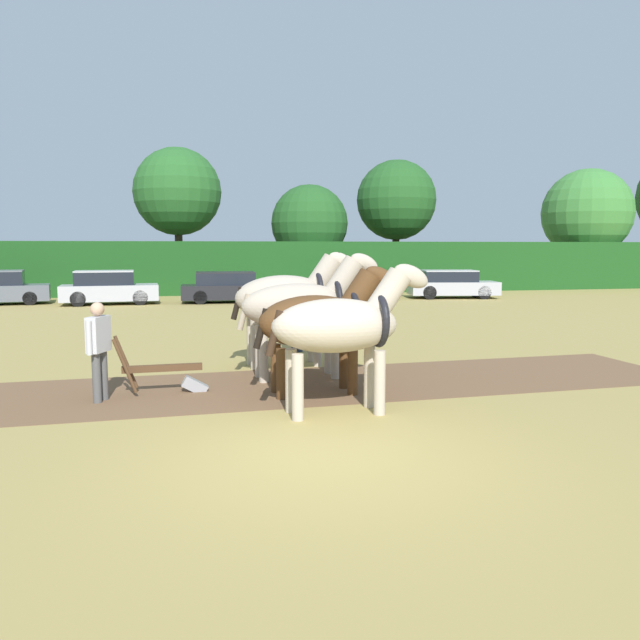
{
  "coord_description": "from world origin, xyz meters",
  "views": [
    {
      "loc": [
        -1.61,
        -7.23,
        2.57
      ],
      "look_at": [
        1.04,
        5.0,
        1.1
      ],
      "focal_mm": 35.0,
      "sensor_mm": 36.0,
      "label": 1
    }
  ],
  "objects_px": {
    "tree_right": "(587,213)",
    "parked_car_center": "(229,288)",
    "draft_horse_trail_right": "(289,298)",
    "parked_car_center_right": "(347,285)",
    "tree_center": "(309,223)",
    "parked_car_center_left": "(108,288)",
    "tree_center_right": "(396,200)",
    "draft_horse_lead_left": "(342,326)",
    "farmer_beside_team": "(297,314)",
    "farmer_at_plow": "(99,344)",
    "draft_horse_trail_left": "(303,306)",
    "draft_horse_lead_right": "(320,321)",
    "tree_center_left": "(177,192)",
    "parked_car_right": "(452,284)",
    "plow": "(170,375)"
  },
  "relations": [
    {
      "from": "tree_right",
      "to": "parked_car_center",
      "type": "relative_size",
      "value": 1.69
    },
    {
      "from": "tree_right",
      "to": "parked_car_center",
      "type": "distance_m",
      "value": 25.25
    },
    {
      "from": "draft_horse_trail_right",
      "to": "parked_car_center_right",
      "type": "height_order",
      "value": "draft_horse_trail_right"
    },
    {
      "from": "tree_center",
      "to": "parked_car_center_left",
      "type": "distance_m",
      "value": 13.47
    },
    {
      "from": "tree_center",
      "to": "parked_car_center_right",
      "type": "height_order",
      "value": "tree_center"
    },
    {
      "from": "tree_center_right",
      "to": "draft_horse_lead_left",
      "type": "bearing_deg",
      "value": -110.62
    },
    {
      "from": "parked_car_center",
      "to": "draft_horse_trail_right",
      "type": "bearing_deg",
      "value": -87.9
    },
    {
      "from": "tree_center",
      "to": "farmer_beside_team",
      "type": "height_order",
      "value": "tree_center"
    },
    {
      "from": "draft_horse_lead_left",
      "to": "parked_car_center",
      "type": "xyz_separation_m",
      "value": [
        -0.36,
        20.05,
        -0.67
      ]
    },
    {
      "from": "farmer_at_plow",
      "to": "farmer_beside_team",
      "type": "xyz_separation_m",
      "value": [
        4.07,
        4.14,
        -0.03
      ]
    },
    {
      "from": "tree_center_right",
      "to": "parked_car_center_left",
      "type": "xyz_separation_m",
      "value": [
        -16.31,
        -7.95,
        -4.7
      ]
    },
    {
      "from": "farmer_at_plow",
      "to": "parked_car_center_right",
      "type": "height_order",
      "value": "farmer_at_plow"
    },
    {
      "from": "parked_car_center",
      "to": "parked_car_center_right",
      "type": "height_order",
      "value": "parked_car_center_right"
    },
    {
      "from": "farmer_at_plow",
      "to": "parked_car_center_left",
      "type": "relative_size",
      "value": 0.39
    },
    {
      "from": "draft_horse_trail_left",
      "to": "parked_car_center",
      "type": "bearing_deg",
      "value": 88.67
    },
    {
      "from": "draft_horse_lead_right",
      "to": "farmer_at_plow",
      "type": "xyz_separation_m",
      "value": [
        -3.71,
        0.2,
        -0.32
      ]
    },
    {
      "from": "draft_horse_trail_left",
      "to": "parked_car_center_right",
      "type": "xyz_separation_m",
      "value": [
        5.49,
        17.64,
        -0.7
      ]
    },
    {
      "from": "tree_right",
      "to": "draft_horse_lead_right",
      "type": "distance_m",
      "value": 35.25
    },
    {
      "from": "parked_car_center_right",
      "to": "parked_car_center_left",
      "type": "bearing_deg",
      "value": -175.17
    },
    {
      "from": "draft_horse_lead_right",
      "to": "farmer_at_plow",
      "type": "bearing_deg",
      "value": 174.76
    },
    {
      "from": "tree_center_left",
      "to": "parked_car_right",
      "type": "height_order",
      "value": "tree_center_left"
    },
    {
      "from": "tree_center_right",
      "to": "parked_car_center_left",
      "type": "relative_size",
      "value": 1.84
    },
    {
      "from": "draft_horse_lead_left",
      "to": "farmer_beside_team",
      "type": "xyz_separation_m",
      "value": [
        0.3,
        5.7,
        -0.43
      ]
    },
    {
      "from": "draft_horse_trail_left",
      "to": "plow",
      "type": "bearing_deg",
      "value": -165.15
    },
    {
      "from": "draft_horse_trail_right",
      "to": "farmer_beside_team",
      "type": "bearing_deg",
      "value": 71.73
    },
    {
      "from": "draft_horse_trail_left",
      "to": "parked_car_center_right",
      "type": "bearing_deg",
      "value": 70.5
    },
    {
      "from": "tree_center_left",
      "to": "parked_car_right",
      "type": "distance_m",
      "value": 16.36
    },
    {
      "from": "tree_center",
      "to": "tree_center_right",
      "type": "bearing_deg",
      "value": 4.7
    },
    {
      "from": "tree_center_left",
      "to": "plow",
      "type": "bearing_deg",
      "value": -89.96
    },
    {
      "from": "tree_center",
      "to": "parked_car_right",
      "type": "bearing_deg",
      "value": -51.96
    },
    {
      "from": "tree_center_left",
      "to": "tree_right",
      "type": "distance_m",
      "value": 26.12
    },
    {
      "from": "draft_horse_lead_left",
      "to": "draft_horse_lead_right",
      "type": "xyz_separation_m",
      "value": [
        -0.06,
        1.36,
        -0.08
      ]
    },
    {
      "from": "draft_horse_trail_right",
      "to": "parked_car_center",
      "type": "bearing_deg",
      "value": 88.52
    },
    {
      "from": "tree_center",
      "to": "parked_car_right",
      "type": "xyz_separation_m",
      "value": [
        5.85,
        -7.47,
        -3.27
      ]
    },
    {
      "from": "tree_center_right",
      "to": "draft_horse_trail_left",
      "type": "xyz_separation_m",
      "value": [
        -10.67,
        -25.37,
        -4.01
      ]
    },
    {
      "from": "tree_center",
      "to": "farmer_beside_team",
      "type": "relative_size",
      "value": 3.85
    },
    {
      "from": "parked_car_center",
      "to": "parked_car_center_right",
      "type": "distance_m",
      "value": 5.77
    },
    {
      "from": "tree_center_left",
      "to": "draft_horse_trail_right",
      "type": "xyz_separation_m",
      "value": [
        2.5,
        -23.87,
        -4.22
      ]
    },
    {
      "from": "parked_car_center_left",
      "to": "parked_car_center",
      "type": "relative_size",
      "value": 0.95
    },
    {
      "from": "farmer_at_plow",
      "to": "tree_center_right",
      "type": "bearing_deg",
      "value": 84.05
    },
    {
      "from": "tree_right",
      "to": "parked_car_center_left",
      "type": "distance_m",
      "value": 30.33
    },
    {
      "from": "draft_horse_lead_left",
      "to": "parked_car_right",
      "type": "relative_size",
      "value": 0.57
    },
    {
      "from": "tree_center",
      "to": "parked_car_center_left",
      "type": "xyz_separation_m",
      "value": [
        -10.71,
        -7.49,
        -3.23
      ]
    },
    {
      "from": "parked_car_center_left",
      "to": "parked_car_center",
      "type": "bearing_deg",
      "value": -5.21
    },
    {
      "from": "draft_horse_trail_right",
      "to": "tree_center_left",
      "type": "bearing_deg",
      "value": 93.77
    },
    {
      "from": "tree_right",
      "to": "tree_center_left",
      "type": "bearing_deg",
      "value": 178.78
    },
    {
      "from": "parked_car_center_right",
      "to": "plow",
      "type": "bearing_deg",
      "value": -109.86
    },
    {
      "from": "draft_horse_lead_right",
      "to": "farmer_at_plow",
      "type": "relative_size",
      "value": 1.58
    },
    {
      "from": "farmer_beside_team",
      "to": "farmer_at_plow",
      "type": "bearing_deg",
      "value": -84.64
    },
    {
      "from": "tree_center_left",
      "to": "parked_car_center_left",
      "type": "relative_size",
      "value": 1.91
    }
  ]
}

